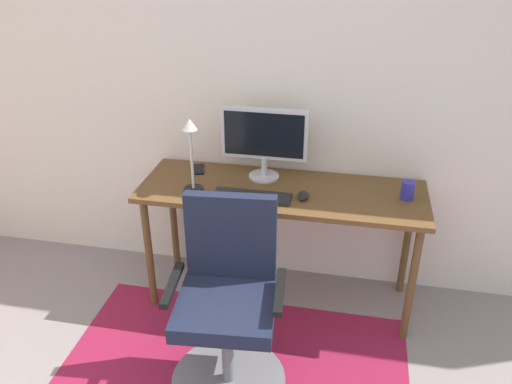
% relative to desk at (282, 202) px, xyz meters
% --- Properties ---
extents(wall_back, '(6.00, 0.10, 2.60)m').
position_rel_desk_xyz_m(wall_back, '(-0.17, 0.35, 0.61)').
color(wall_back, beige).
rests_on(wall_back, ground).
extents(area_rug, '(1.83, 1.14, 0.01)m').
position_rel_desk_xyz_m(area_rug, '(-0.14, -0.65, -0.68)').
color(area_rug, maroon).
rests_on(area_rug, ground).
extents(desk, '(1.63, 0.55, 0.77)m').
position_rel_desk_xyz_m(desk, '(0.00, 0.00, 0.00)').
color(desk, brown).
rests_on(desk, ground).
extents(monitor, '(0.50, 0.18, 0.42)m').
position_rel_desk_xyz_m(monitor, '(-0.13, 0.14, 0.34)').
color(monitor, '#B2B2B7').
rests_on(monitor, desk).
extents(keyboard, '(0.43, 0.13, 0.02)m').
position_rel_desk_xyz_m(keyboard, '(-0.15, -0.13, 0.09)').
color(keyboard, black).
rests_on(keyboard, desk).
extents(computer_mouse, '(0.06, 0.10, 0.03)m').
position_rel_desk_xyz_m(computer_mouse, '(0.13, -0.09, 0.10)').
color(computer_mouse, black).
rests_on(computer_mouse, desk).
extents(coffee_cup, '(0.07, 0.07, 0.11)m').
position_rel_desk_xyz_m(coffee_cup, '(0.69, 0.02, 0.13)').
color(coffee_cup, navy).
rests_on(coffee_cup, desk).
extents(cell_phone, '(0.10, 0.15, 0.01)m').
position_rel_desk_xyz_m(cell_phone, '(-0.54, 0.15, 0.09)').
color(cell_phone, black).
rests_on(cell_phone, desk).
extents(desk_lamp, '(0.11, 0.11, 0.43)m').
position_rel_desk_xyz_m(desk_lamp, '(-0.49, -0.11, 0.35)').
color(desk_lamp, black).
rests_on(desk_lamp, desk).
extents(office_chair, '(0.58, 0.58, 1.00)m').
position_rel_desk_xyz_m(office_chair, '(-0.15, -0.70, -0.29)').
color(office_chair, slate).
rests_on(office_chair, ground).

